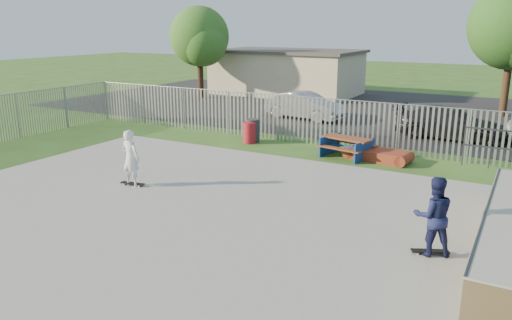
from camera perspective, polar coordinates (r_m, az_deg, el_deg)
The scene contains 16 objects.
ground at distance 14.05m, azimuth -8.29°, elevation -5.58°, with size 120.00×120.00×0.00m, color #34581E.
concrete_slab at distance 14.02m, azimuth -8.30°, elevation -5.29°, with size 15.00×12.00×0.15m, color gray.
fence at distance 17.00m, azimuth 3.71°, elevation 1.75°, with size 26.04×16.02×2.00m.
picnic_table at distance 19.50m, azimuth 10.32°, elevation 1.46°, with size 2.12×1.86×0.78m.
funbox at distance 19.31m, azimuth 13.78°, elevation 0.55°, with size 2.16×1.27×0.41m.
trash_bin_red at distance 21.50m, azimuth -0.76°, elevation 3.14°, with size 0.55×0.55×0.91m, color #A51923.
trash_bin_grey at distance 21.74m, azimuth -0.38°, elevation 3.40°, with size 0.60×0.60×1.00m, color #2A2B2D.
parking_lot at distance 30.84m, azimuth 13.72°, elevation 5.56°, with size 40.00×18.00×0.02m, color black.
car_silver at distance 27.10m, azimuth 5.59°, elevation 6.20°, with size 1.53×4.38×1.44m, color #B7B7BC.
car_dark at distance 23.84m, azimuth 21.27°, elevation 3.97°, with size 1.98×4.87×1.41m, color black.
building at distance 37.18m, azimuth 3.54°, elevation 10.03°, with size 10.40×6.40×3.20m.
tree_left at distance 34.95m, azimuth -6.49°, elevation 13.84°, with size 4.02×4.02×6.20m.
skateboard_a at distance 11.61m, azimuth 19.25°, elevation -9.91°, with size 0.81×0.52×0.08m.
skateboard_b at distance 15.88m, azimuth -13.93°, elevation -2.69°, with size 0.82×0.32×0.08m.
skater_navy at distance 11.29m, azimuth 19.62°, elevation -6.05°, with size 0.85×0.66×1.75m, color #161C47.
skater_white at distance 15.65m, azimuth -14.12°, elevation 0.23°, with size 0.64×0.42×1.75m, color white.
Camera 1 is at (8.12, -10.34, 4.95)m, focal length 35.00 mm.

